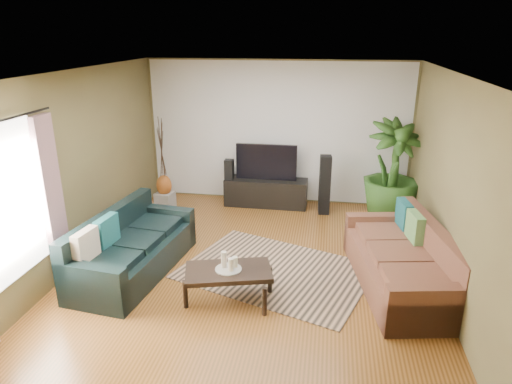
% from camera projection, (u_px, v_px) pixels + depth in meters
% --- Properties ---
extents(floor, '(5.50, 5.50, 0.00)m').
position_uv_depth(floor, '(254.00, 265.00, 6.56)').
color(floor, brown).
rests_on(floor, ground).
extents(ceiling, '(5.50, 5.50, 0.00)m').
position_uv_depth(ceiling, '(253.00, 72.00, 5.65)').
color(ceiling, white).
rests_on(ceiling, ground).
extents(wall_back, '(5.00, 0.00, 5.00)m').
position_uv_depth(wall_back, '(277.00, 133.00, 8.67)').
color(wall_back, brown).
rests_on(wall_back, ground).
extents(wall_front, '(5.00, 0.00, 5.00)m').
position_uv_depth(wall_front, '(196.00, 281.00, 3.55)').
color(wall_front, brown).
rests_on(wall_front, ground).
extents(wall_left, '(0.00, 5.50, 5.50)m').
position_uv_depth(wall_left, '(81.00, 167.00, 6.49)').
color(wall_left, brown).
rests_on(wall_left, ground).
extents(wall_right, '(0.00, 5.50, 5.50)m').
position_uv_depth(wall_right, '(449.00, 186.00, 5.73)').
color(wall_right, brown).
rests_on(wall_right, ground).
extents(backwall_panel, '(4.90, 0.00, 4.90)m').
position_uv_depth(backwall_panel, '(277.00, 133.00, 8.66)').
color(backwall_panel, white).
rests_on(backwall_panel, ground).
extents(window_pane, '(0.00, 1.80, 1.80)m').
position_uv_depth(window_pane, '(6.00, 204.00, 4.98)').
color(window_pane, white).
rests_on(window_pane, ground).
extents(curtain_far, '(0.08, 0.35, 2.20)m').
position_uv_depth(curtain_far, '(53.00, 202.00, 5.75)').
color(curtain_far, gray).
rests_on(curtain_far, ground).
extents(sofa_left, '(1.16, 2.21, 0.85)m').
position_uv_depth(sofa_left, '(134.00, 244.00, 6.26)').
color(sofa_left, black).
rests_on(sofa_left, floor).
extents(sofa_right, '(1.38, 2.35, 0.85)m').
position_uv_depth(sofa_right, '(401.00, 257.00, 5.90)').
color(sofa_right, brown).
rests_on(sofa_right, floor).
extents(area_rug, '(2.94, 2.50, 0.01)m').
position_uv_depth(area_rug, '(276.00, 271.00, 6.39)').
color(area_rug, tan).
rests_on(area_rug, floor).
extents(coffee_table, '(1.16, 0.83, 0.43)m').
position_uv_depth(coffee_table, '(229.00, 285.00, 5.65)').
color(coffee_table, black).
rests_on(coffee_table, floor).
extents(candle_tray, '(0.32, 0.32, 0.01)m').
position_uv_depth(candle_tray, '(228.00, 269.00, 5.58)').
color(candle_tray, gray).
rests_on(candle_tray, coffee_table).
extents(candle_tall, '(0.07, 0.07, 0.21)m').
position_uv_depth(candle_tall, '(224.00, 259.00, 5.58)').
color(candle_tall, beige).
rests_on(candle_tall, candle_tray).
extents(candle_mid, '(0.07, 0.07, 0.16)m').
position_uv_depth(candle_mid, '(231.00, 264.00, 5.51)').
color(candle_mid, beige).
rests_on(candle_mid, candle_tray).
extents(candle_short, '(0.07, 0.07, 0.13)m').
position_uv_depth(candle_short, '(235.00, 262.00, 5.60)').
color(candle_short, beige).
rests_on(candle_short, candle_tray).
extents(tv_stand, '(1.56, 0.48, 0.52)m').
position_uv_depth(tv_stand, '(266.00, 192.00, 8.73)').
color(tv_stand, black).
rests_on(tv_stand, floor).
extents(television, '(1.14, 0.06, 0.68)m').
position_uv_depth(television, '(266.00, 162.00, 8.55)').
color(television, black).
rests_on(television, tv_stand).
extents(speaker_left, '(0.17, 0.18, 0.90)m').
position_uv_depth(speaker_left, '(229.00, 182.00, 8.70)').
color(speaker_left, black).
rests_on(speaker_left, floor).
extents(speaker_right, '(0.22, 0.24, 1.09)m').
position_uv_depth(speaker_right, '(325.00, 185.00, 8.26)').
color(speaker_right, black).
rests_on(speaker_right, floor).
extents(potted_plant, '(1.35, 1.35, 1.78)m').
position_uv_depth(potted_plant, '(392.00, 171.00, 7.89)').
color(potted_plant, '#274E1A').
rests_on(potted_plant, floor).
extents(plant_pot, '(0.33, 0.33, 0.25)m').
position_uv_depth(plant_pot, '(388.00, 212.00, 8.14)').
color(plant_pot, black).
rests_on(plant_pot, floor).
extents(pedestal, '(0.35, 0.35, 0.31)m').
position_uv_depth(pedestal, '(165.00, 200.00, 8.63)').
color(pedestal, '#9A9997').
rests_on(pedestal, floor).
extents(vase, '(0.28, 0.28, 0.40)m').
position_uv_depth(vase, '(164.00, 185.00, 8.53)').
color(vase, brown).
rests_on(vase, pedestal).
extents(side_table, '(0.48, 0.48, 0.48)m').
position_uv_depth(side_table, '(136.00, 218.00, 7.61)').
color(side_table, '#965531').
rests_on(side_table, floor).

